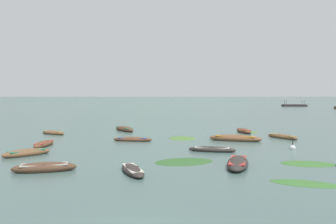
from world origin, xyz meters
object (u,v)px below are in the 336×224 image
(rowboat_9, at_px, (124,129))
(rowboat_11, at_px, (133,170))
(rowboat_4, at_px, (44,144))
(rowboat_5, at_px, (244,131))
(rowboat_0, at_px, (238,163))
(ferry_0, at_px, (294,105))
(rowboat_12, at_px, (44,168))
(mooring_buoy, at_px, (293,148))
(rowboat_6, at_px, (133,139))
(rowboat_1, at_px, (212,149))
(rowboat_10, at_px, (53,133))
(rowboat_8, at_px, (26,153))
(rowboat_3, at_px, (282,137))
(rowboat_7, at_px, (235,138))

(rowboat_9, distance_m, rowboat_11, 20.74)
(rowboat_4, relative_size, rowboat_5, 0.97)
(rowboat_0, bearing_deg, ferry_0, 69.27)
(rowboat_12, distance_m, mooring_buoy, 16.94)
(rowboat_9, bearing_deg, rowboat_0, -65.03)
(rowboat_6, bearing_deg, rowboat_1, -41.58)
(rowboat_12, bearing_deg, mooring_buoy, 26.32)
(rowboat_1, relative_size, rowboat_11, 1.02)
(rowboat_1, distance_m, rowboat_10, 17.98)
(rowboat_5, bearing_deg, rowboat_9, 172.67)
(rowboat_1, xyz_separation_m, rowboat_5, (4.69, 12.20, 0.03))
(rowboat_0, distance_m, rowboat_4, 15.36)
(ferry_0, bearing_deg, rowboat_0, -110.73)
(rowboat_12, bearing_deg, rowboat_1, 34.69)
(rowboat_4, relative_size, rowboat_8, 1.12)
(rowboat_9, relative_size, mooring_buoy, 3.99)
(rowboat_3, xyz_separation_m, rowboat_4, (-19.75, -4.96, 0.00))
(rowboat_3, bearing_deg, rowboat_4, -165.91)
(rowboat_3, height_order, rowboat_4, rowboat_4)
(rowboat_4, xyz_separation_m, rowboat_8, (0.47, -4.31, 0.02))
(rowboat_1, xyz_separation_m, rowboat_3, (7.18, 7.42, 0.01))
(rowboat_3, distance_m, ferry_0, 94.37)
(rowboat_3, xyz_separation_m, rowboat_5, (-2.49, 4.78, 0.02))
(rowboat_8, bearing_deg, rowboat_6, 50.43)
(rowboat_1, bearing_deg, rowboat_10, 144.33)
(rowboat_0, xyz_separation_m, rowboat_12, (-10.09, -1.38, 0.01))
(rowboat_6, bearing_deg, rowboat_7, 1.48)
(rowboat_4, distance_m, rowboat_12, 9.48)
(rowboat_0, xyz_separation_m, rowboat_1, (-0.83, 5.03, -0.04))
(rowboat_5, distance_m, rowboat_10, 19.37)
(rowboat_9, xyz_separation_m, rowboat_11, (3.22, -20.49, -0.07))
(rowboat_7, bearing_deg, rowboat_4, -168.19)
(rowboat_0, bearing_deg, rowboat_1, 99.37)
(rowboat_11, distance_m, ferry_0, 111.84)
(rowboat_6, relative_size, rowboat_10, 1.10)
(rowboat_0, xyz_separation_m, ferry_0, (38.32, 101.25, 0.27))
(rowboat_3, xyz_separation_m, rowboat_8, (-19.28, -9.26, 0.02))
(rowboat_1, bearing_deg, rowboat_3, 45.96)
(ferry_0, bearing_deg, rowboat_11, -113.10)
(mooring_buoy, bearing_deg, rowboat_8, -170.74)
(rowboat_0, xyz_separation_m, rowboat_9, (-8.78, 18.86, 0.02))
(rowboat_1, height_order, mooring_buoy, mooring_buoy)
(rowboat_4, bearing_deg, rowboat_9, 67.88)
(rowboat_9, distance_m, rowboat_12, 20.29)
(rowboat_11, bearing_deg, rowboat_12, 176.93)
(rowboat_9, bearing_deg, rowboat_5, -7.33)
(rowboat_4, bearing_deg, rowboat_5, 29.42)
(rowboat_8, distance_m, rowboat_11, 8.80)
(rowboat_0, distance_m, rowboat_11, 5.80)
(rowboat_1, bearing_deg, rowboat_9, 119.90)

